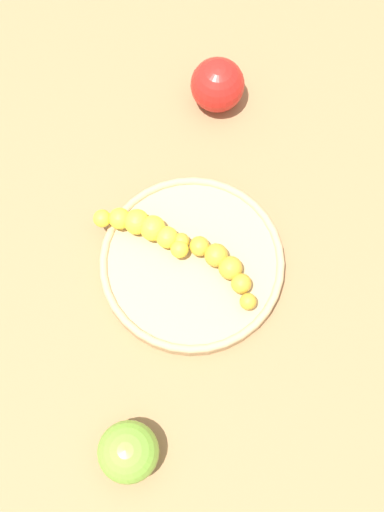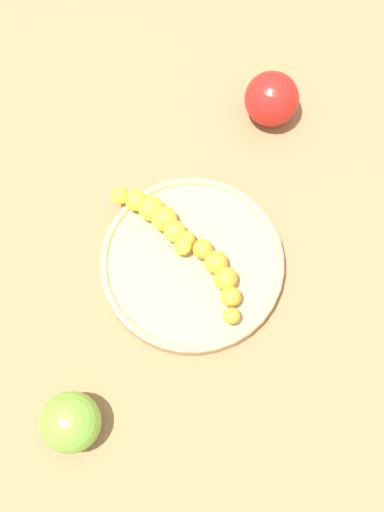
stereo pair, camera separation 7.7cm
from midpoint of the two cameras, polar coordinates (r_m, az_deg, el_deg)
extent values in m
plane|color=#936D47|center=(0.81, -2.71, -1.28)|extent=(2.40, 2.40, 0.00)
cylinder|color=tan|center=(0.80, -2.74, -1.08)|extent=(0.23, 0.23, 0.02)
torus|color=tan|center=(0.79, -2.76, -0.88)|extent=(0.23, 0.23, 0.01)
sphere|color=gold|center=(0.76, 2.12, -4.47)|extent=(0.02, 0.02, 0.02)
sphere|color=gold|center=(0.76, 1.54, -2.87)|extent=(0.02, 0.02, 0.02)
sphere|color=gold|center=(0.77, 0.59, -1.47)|extent=(0.03, 0.03, 0.03)
sphere|color=gold|center=(0.77, -0.66, -0.34)|extent=(0.03, 0.03, 0.03)
sphere|color=gold|center=(0.78, -2.14, 0.47)|extent=(0.02, 0.02, 0.02)
sphere|color=gold|center=(0.78, -3.77, 0.91)|extent=(0.02, 0.02, 0.02)
sphere|color=yellow|center=(0.78, -3.92, 0.21)|extent=(0.02, 0.02, 0.02)
sphere|color=yellow|center=(0.78, -5.00, 1.26)|extent=(0.03, 0.03, 0.03)
sphere|color=yellow|center=(0.79, -6.26, 2.07)|extent=(0.03, 0.03, 0.03)
sphere|color=yellow|center=(0.79, -7.67, 2.62)|extent=(0.03, 0.03, 0.03)
sphere|color=yellow|center=(0.80, -9.15, 2.90)|extent=(0.03, 0.03, 0.03)
sphere|color=yellow|center=(0.80, -10.67, 2.90)|extent=(0.02, 0.02, 0.02)
sphere|color=#72B238|center=(0.74, -8.74, -17.21)|extent=(0.07, 0.07, 0.07)
sphere|color=red|center=(0.88, -0.29, 14.59)|extent=(0.07, 0.07, 0.07)
camera|label=1|loc=(0.04, -92.89, -8.27)|focal=45.20mm
camera|label=2|loc=(0.04, 87.11, 8.27)|focal=45.20mm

